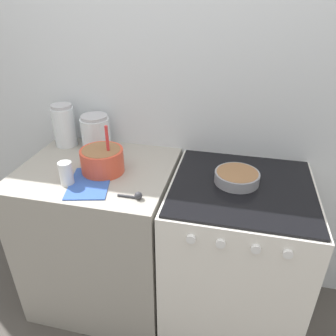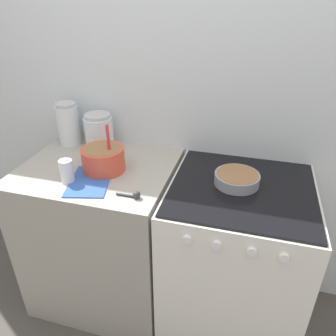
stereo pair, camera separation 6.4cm
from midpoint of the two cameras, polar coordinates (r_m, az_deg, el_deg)
The scene contains 10 objects.
wall_back at distance 1.89m, azimuth 4.21°, elevation 10.84°, with size 4.63×0.05×2.40m.
countertop_cabinet at distance 2.07m, azimuth -10.05°, elevation -11.21°, with size 0.81×0.69×0.94m.
stove at distance 1.92m, azimuth 12.27°, elevation -15.17°, with size 0.71×0.70×0.94m.
mixing_bowl at distance 1.73m, azimuth -10.18°, elevation 1.75°, with size 0.22×0.22×0.26m.
baking_pan at distance 1.64m, azimuth 13.01°, elevation -1.80°, with size 0.22×0.22×0.06m.
storage_jar_left at distance 2.08m, azimuth -16.04°, elevation 6.98°, with size 0.13×0.13×0.25m.
storage_jar_middle at distance 2.00m, azimuth -11.00°, elevation 5.98°, with size 0.17×0.17×0.20m.
tin_can at distance 1.67m, azimuth -16.17°, elevation -0.55°, with size 0.07×0.07×0.12m.
recipe_page at distance 1.67m, azimuth -12.38°, elevation -2.25°, with size 0.26×0.33×0.01m.
measuring_spoon at distance 1.51m, azimuth -4.71°, elevation -4.71°, with size 0.12×0.04×0.04m.
Camera 2 is at (0.38, -1.05, 1.79)m, focal length 35.00 mm.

